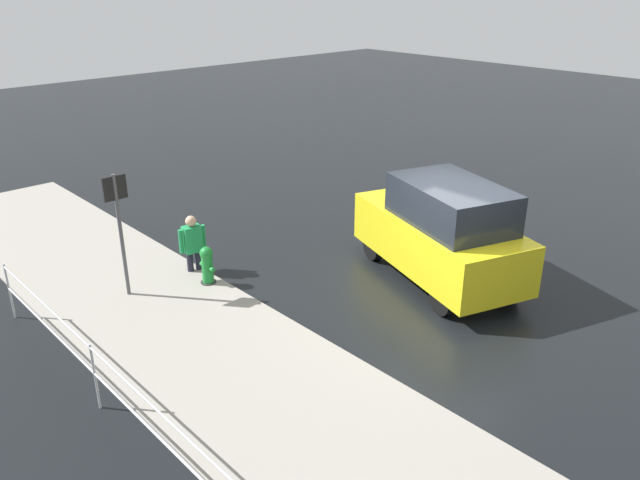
{
  "coord_description": "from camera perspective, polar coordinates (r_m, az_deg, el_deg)",
  "views": [
    {
      "loc": [
        -6.04,
        8.71,
        5.64
      ],
      "look_at": [
        2.06,
        1.18,
        0.9
      ],
      "focal_mm": 35.0,
      "sensor_mm": 36.0,
      "label": 1
    }
  ],
  "objects": [
    {
      "name": "moving_hatchback",
      "position": [
        12.33,
        11.08,
        0.78
      ],
      "size": [
        4.24,
        2.86,
        2.06
      ],
      "color": "yellow",
      "rests_on": "ground"
    },
    {
      "name": "sign_post",
      "position": [
        11.8,
        -17.92,
        1.91
      ],
      "size": [
        0.07,
        0.44,
        2.4
      ],
      "color": "#4C4C51",
      "rests_on": "ground"
    },
    {
      "name": "kerb_strip",
      "position": [
        9.4,
        -5.06,
        -13.62
      ],
      "size": [
        24.0,
        3.2,
        0.04
      ],
      "primitive_type": "cube",
      "color": "gray",
      "rests_on": "ground"
    },
    {
      "name": "ground_plane",
      "position": [
        12.0,
        10.96,
        -5.29
      ],
      "size": [
        60.0,
        60.0,
        0.0
      ],
      "primitive_type": "plane",
      "color": "black"
    },
    {
      "name": "metal_railing",
      "position": [
        7.9,
        -14.77,
        -16.01
      ],
      "size": [
        10.31,
        0.04,
        1.05
      ],
      "color": "#B7BABF",
      "rests_on": "ground"
    },
    {
      "name": "pedestrian",
      "position": [
        12.8,
        -11.58,
        -0.08
      ],
      "size": [
        0.3,
        0.56,
        1.22
      ],
      "color": "#1E8C4C",
      "rests_on": "ground"
    },
    {
      "name": "fire_hydrant",
      "position": [
        12.33,
        -10.27,
        -2.35
      ],
      "size": [
        0.42,
        0.31,
        0.8
      ],
      "color": "#197A2D",
      "rests_on": "ground"
    }
  ]
}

